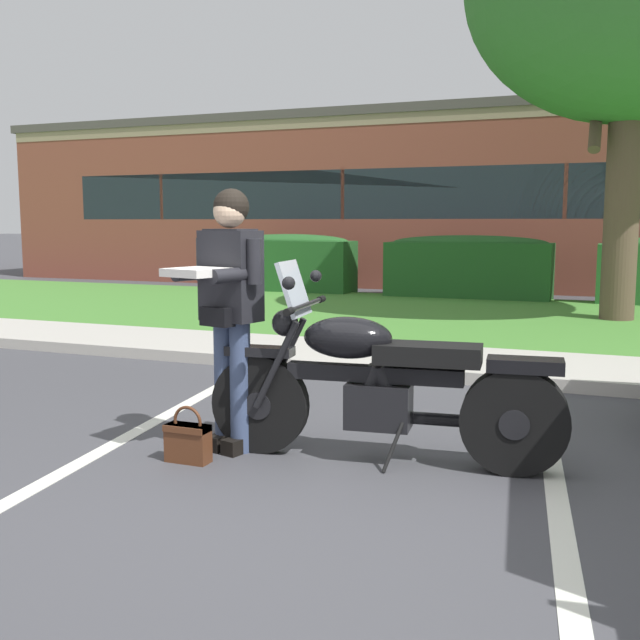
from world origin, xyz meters
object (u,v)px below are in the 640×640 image
(motorcycle, at_px, (395,386))
(handbag, at_px, (188,439))
(hedge_left, at_px, (290,262))
(hedge_center_left, at_px, (468,266))
(rider_person, at_px, (229,298))
(brick_building, at_px, (577,201))

(motorcycle, relative_size, handbag, 6.23)
(hedge_left, height_order, hedge_center_left, same)
(rider_person, distance_m, hedge_left, 11.00)
(handbag, distance_m, hedge_left, 11.25)
(motorcycle, distance_m, brick_building, 15.96)
(rider_person, bearing_deg, motorcycle, 7.78)
(rider_person, bearing_deg, brick_building, 85.49)
(handbag, bearing_deg, hedge_left, 110.67)
(handbag, xyz_separation_m, hedge_center_left, (-0.23, 10.52, 0.51))
(rider_person, relative_size, brick_building, 0.06)
(rider_person, relative_size, hedge_center_left, 0.55)
(rider_person, xyz_separation_m, brick_building, (1.26, 16.03, 1.01))
(rider_person, height_order, hedge_center_left, rider_person)
(handbag, bearing_deg, motorcycle, 20.93)
(handbag, bearing_deg, brick_building, 85.12)
(hedge_left, bearing_deg, motorcycle, -62.78)
(rider_person, relative_size, handbag, 4.74)
(hedge_center_left, bearing_deg, hedge_left, 180.00)
(motorcycle, distance_m, rider_person, 1.20)
(hedge_left, distance_m, hedge_center_left, 3.74)
(rider_person, xyz_separation_m, hedge_center_left, (-0.36, 10.20, -0.36))
(motorcycle, height_order, rider_person, rider_person)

